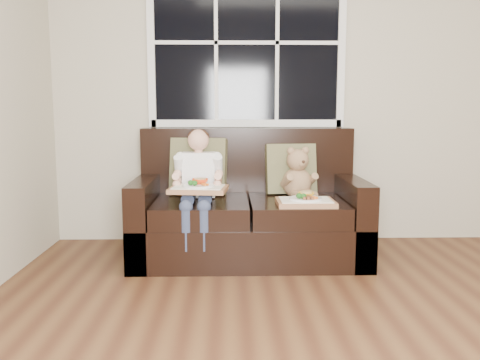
{
  "coord_description": "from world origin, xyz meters",
  "views": [
    {
      "loc": [
        -0.79,
        -1.78,
        1.12
      ],
      "look_at": [
        -0.71,
        1.85,
        0.6
      ],
      "focal_mm": 38.0,
      "sensor_mm": 36.0,
      "label": 1
    }
  ],
  "objects_px": {
    "loveseat": "(248,215)",
    "child": "(198,176)",
    "tray_left": "(199,188)",
    "tray_right": "(305,201)",
    "teddy_bear": "(297,176)"
  },
  "relations": [
    {
      "from": "child",
      "to": "tray_left",
      "type": "distance_m",
      "value": 0.21
    },
    {
      "from": "child",
      "to": "loveseat",
      "type": "bearing_deg",
      "value": 17.15
    },
    {
      "from": "loveseat",
      "to": "child",
      "type": "xyz_separation_m",
      "value": [
        -0.37,
        -0.12,
        0.32
      ]
    },
    {
      "from": "loveseat",
      "to": "child",
      "type": "distance_m",
      "value": 0.51
    },
    {
      "from": "teddy_bear",
      "to": "tray_left",
      "type": "height_order",
      "value": "teddy_bear"
    },
    {
      "from": "tray_right",
      "to": "loveseat",
      "type": "bearing_deg",
      "value": 139.63
    },
    {
      "from": "loveseat",
      "to": "tray_left",
      "type": "height_order",
      "value": "loveseat"
    },
    {
      "from": "child",
      "to": "tray_right",
      "type": "xyz_separation_m",
      "value": [
        0.76,
        -0.21,
        -0.15
      ]
    },
    {
      "from": "loveseat",
      "to": "tray_right",
      "type": "distance_m",
      "value": 0.53
    },
    {
      "from": "tray_left",
      "to": "loveseat",
      "type": "bearing_deg",
      "value": 48.8
    },
    {
      "from": "teddy_bear",
      "to": "tray_left",
      "type": "bearing_deg",
      "value": -171.29
    },
    {
      "from": "child",
      "to": "tray_left",
      "type": "xyz_separation_m",
      "value": [
        0.02,
        -0.2,
        -0.05
      ]
    },
    {
      "from": "child",
      "to": "tray_left",
      "type": "height_order",
      "value": "child"
    },
    {
      "from": "teddy_bear",
      "to": "tray_right",
      "type": "distance_m",
      "value": 0.37
    },
    {
      "from": "loveseat",
      "to": "child",
      "type": "bearing_deg",
      "value": -162.85
    }
  ]
}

